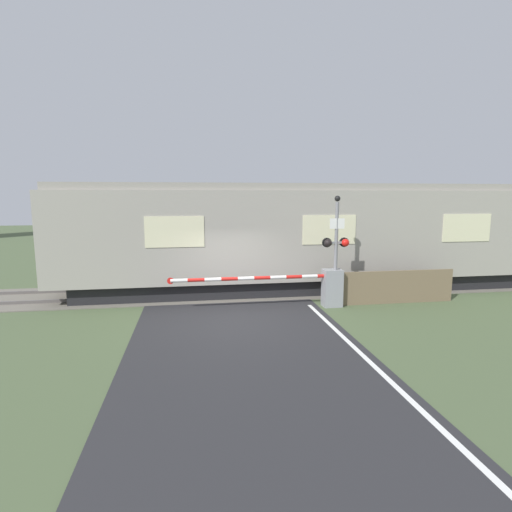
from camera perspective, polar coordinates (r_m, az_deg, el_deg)
The scene contains 6 objects.
ground_plane at distance 11.75m, azimuth -2.94°, elevation -8.93°, with size 80.00×80.00×0.00m, color #475638.
track_bed at distance 14.91m, azimuth -4.29°, elevation -5.03°, with size 36.00×3.20×0.13m.
train at distance 15.22m, azimuth 8.56°, elevation 2.83°, with size 18.75×2.96×3.96m.
crossing_barrier at distance 12.93m, azimuth 9.09°, elevation -4.29°, with size 5.48×0.44×1.21m.
signal_post at distance 12.79m, azimuth 11.39°, elevation 1.58°, with size 0.87×0.26×3.54m.
roadside_fence at distance 13.96m, azimuth 19.03°, elevation -4.22°, with size 4.21×0.06×1.10m.
Camera 1 is at (-1.16, -11.14, 3.55)m, focal length 28.00 mm.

